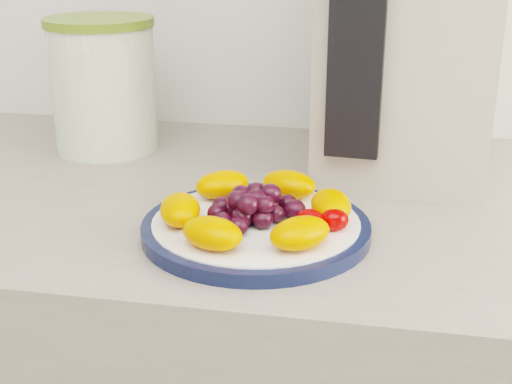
# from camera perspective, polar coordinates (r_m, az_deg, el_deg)

# --- Properties ---
(plate_rim) EXTENTS (0.25, 0.25, 0.01)m
(plate_rim) POSITION_cam_1_polar(r_m,az_deg,el_deg) (0.77, 0.00, -2.95)
(plate_rim) COLOR #101939
(plate_rim) RESTS_ON counter
(plate_face) EXTENTS (0.22, 0.22, 0.02)m
(plate_face) POSITION_cam_1_polar(r_m,az_deg,el_deg) (0.77, 0.00, -2.89)
(plate_face) COLOR white
(plate_face) RESTS_ON counter
(canister) EXTENTS (0.16, 0.16, 0.18)m
(canister) POSITION_cam_1_polar(r_m,az_deg,el_deg) (1.07, -12.09, 8.06)
(canister) COLOR #316510
(canister) RESTS_ON counter
(canister_lid) EXTENTS (0.17, 0.17, 0.01)m
(canister_lid) POSITION_cam_1_polar(r_m,az_deg,el_deg) (1.06, -12.49, 13.16)
(canister_lid) COLOR olive
(canister_lid) RESTS_ON canister
(appliance_body) EXTENTS (0.23, 0.31, 0.37)m
(appliance_body) POSITION_cam_1_polar(r_m,az_deg,el_deg) (0.99, 12.40, 12.65)
(appliance_body) COLOR #B3A899
(appliance_body) RESTS_ON counter
(appliance_panel) EXTENTS (0.07, 0.03, 0.28)m
(appliance_panel) POSITION_cam_1_polar(r_m,az_deg,el_deg) (0.84, 8.07, 11.93)
(appliance_panel) COLOR black
(appliance_panel) RESTS_ON appliance_body
(fruit_plate) EXTENTS (0.21, 0.21, 0.04)m
(fruit_plate) POSITION_cam_1_polar(r_m,az_deg,el_deg) (0.76, 0.16, -1.22)
(fruit_plate) COLOR #FB6800
(fruit_plate) RESTS_ON plate_face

